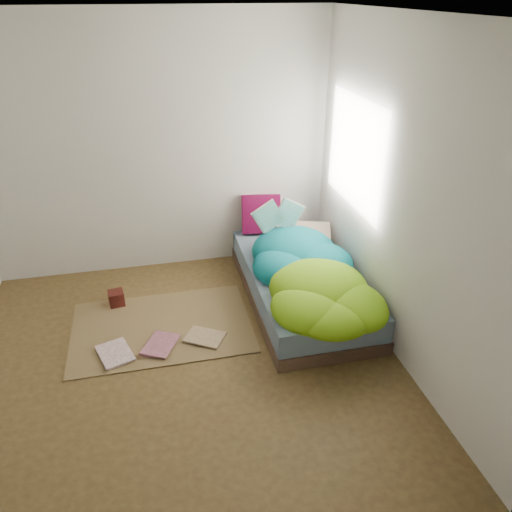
{
  "coord_description": "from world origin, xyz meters",
  "views": [
    {
      "loc": [
        -0.13,
        -3.23,
        2.74
      ],
      "look_at": [
        0.78,
        0.75,
        0.52
      ],
      "focal_mm": 35.0,
      "sensor_mm": 36.0,
      "label": 1
    }
  ],
  "objects_px": {
    "floor_book_b": "(147,343)",
    "floor_book_a": "(100,359)",
    "pillow_magenta": "(261,214)",
    "wooden_box": "(116,298)",
    "bed": "(301,284)",
    "open_book": "(279,207)"
  },
  "relations": [
    {
      "from": "open_book",
      "to": "floor_book_b",
      "type": "bearing_deg",
      "value": -153.18
    },
    {
      "from": "bed",
      "to": "open_book",
      "type": "distance_m",
      "value": 0.8
    },
    {
      "from": "floor_book_b",
      "to": "wooden_box",
      "type": "bearing_deg",
      "value": 138.84
    },
    {
      "from": "pillow_magenta",
      "to": "wooden_box",
      "type": "distance_m",
      "value": 1.77
    },
    {
      "from": "open_book",
      "to": "wooden_box",
      "type": "height_order",
      "value": "open_book"
    },
    {
      "from": "pillow_magenta",
      "to": "open_book",
      "type": "bearing_deg",
      "value": -71.23
    },
    {
      "from": "floor_book_a",
      "to": "wooden_box",
      "type": "bearing_deg",
      "value": 63.09
    },
    {
      "from": "floor_book_b",
      "to": "floor_book_a",
      "type": "bearing_deg",
      "value": -134.19
    },
    {
      "from": "pillow_magenta",
      "to": "wooden_box",
      "type": "xyz_separation_m",
      "value": [
        -1.59,
        -0.63,
        -0.47
      ]
    },
    {
      "from": "bed",
      "to": "open_book",
      "type": "height_order",
      "value": "open_book"
    },
    {
      "from": "floor_book_a",
      "to": "floor_book_b",
      "type": "relative_size",
      "value": 1.05
    },
    {
      "from": "open_book",
      "to": "floor_book_a",
      "type": "height_order",
      "value": "open_book"
    },
    {
      "from": "wooden_box",
      "to": "floor_book_b",
      "type": "bearing_deg",
      "value": -68.95
    },
    {
      "from": "wooden_box",
      "to": "floor_book_a",
      "type": "height_order",
      "value": "wooden_box"
    },
    {
      "from": "bed",
      "to": "floor_book_a",
      "type": "bearing_deg",
      "value": -164.44
    },
    {
      "from": "bed",
      "to": "open_book",
      "type": "xyz_separation_m",
      "value": [
        -0.11,
        0.46,
        0.65
      ]
    },
    {
      "from": "bed",
      "to": "floor_book_b",
      "type": "relative_size",
      "value": 6.09
    },
    {
      "from": "bed",
      "to": "pillow_magenta",
      "type": "height_order",
      "value": "pillow_magenta"
    },
    {
      "from": "bed",
      "to": "pillow_magenta",
      "type": "bearing_deg",
      "value": 101.48
    },
    {
      "from": "pillow_magenta",
      "to": "floor_book_a",
      "type": "height_order",
      "value": "pillow_magenta"
    },
    {
      "from": "bed",
      "to": "pillow_magenta",
      "type": "xyz_separation_m",
      "value": [
        -0.19,
        0.91,
        0.38
      ]
    },
    {
      "from": "pillow_magenta",
      "to": "open_book",
      "type": "height_order",
      "value": "open_book"
    }
  ]
}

